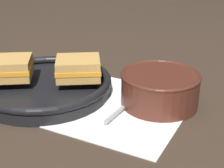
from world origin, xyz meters
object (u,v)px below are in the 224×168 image
object	(u,v)px
sandwich_near_right	(9,68)
skillet	(45,86)
soup_bowl	(160,87)
sandwich_near_left	(78,68)
spoon	(129,102)

from	to	relation	value
sandwich_near_right	skillet	bearing A→B (deg)	-54.02
sandwich_near_right	soup_bowl	bearing A→B (deg)	-62.33
skillet	sandwich_near_left	size ratio (longest dim) A/B	2.35
soup_bowl	spoon	distance (m)	0.07
soup_bowl	skillet	bearing A→B (deg)	115.23
spoon	sandwich_near_right	distance (m)	0.28
skillet	soup_bowl	bearing A→B (deg)	-64.77
spoon	sandwich_near_left	size ratio (longest dim) A/B	1.10
skillet	sandwich_near_right	size ratio (longest dim) A/B	2.35
soup_bowl	sandwich_near_left	bearing A→B (deg)	110.79
spoon	sandwich_near_right	world-z (taller)	sandwich_near_right
sandwich_near_right	sandwich_near_left	bearing A→B (deg)	-54.02
spoon	sandwich_near_left	bearing A→B (deg)	94.11
skillet	sandwich_near_right	bearing A→B (deg)	125.98
skillet	sandwich_near_left	distance (m)	0.09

